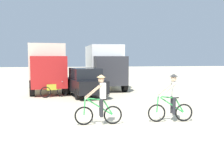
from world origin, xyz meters
TOP-DOWN VIEW (x-y plane):
  - ground_plane at (0.00, 0.00)m, footprint 120.00×120.00m
  - box_truck_cream_rv at (-3.64, 11.30)m, footprint 3.22×7.00m
  - box_truck_white_box at (0.81, 12.51)m, footprint 2.56×6.81m
  - sedan_parked at (-1.02, 7.94)m, footprint 2.59×4.47m
  - cyclist_orange_shirt at (-0.91, 0.53)m, footprint 1.73×0.52m
  - cyclist_cowboy_hat at (1.82, 0.56)m, footprint 1.73×0.52m
  - bicycle_spare at (-2.89, 7.78)m, footprint 1.62×0.77m

SIDE VIEW (x-z plane):
  - ground_plane at x=0.00m, z-range 0.00..0.00m
  - bicycle_spare at x=-2.89m, z-range -0.09..0.88m
  - cyclist_orange_shirt at x=-0.91m, z-range -0.06..1.76m
  - cyclist_cowboy_hat at x=1.82m, z-range -0.06..1.76m
  - sedan_parked at x=-1.02m, z-range 0.00..1.76m
  - box_truck_cream_rv at x=-3.64m, z-range 0.20..3.55m
  - box_truck_white_box at x=0.81m, z-range 0.20..3.55m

